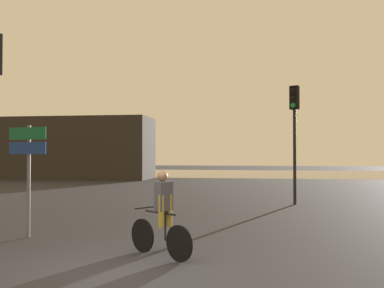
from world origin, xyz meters
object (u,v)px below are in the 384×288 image
(distant_building, at_px, (53,148))
(cyclist, at_px, (162,214))
(traffic_light_far_right, at_px, (294,122))
(direction_sign_post, at_px, (28,160))

(distant_building, xyz_separation_m, cyclist, (13.85, -23.30, -1.51))
(distant_building, relative_size, cyclist, 9.47)
(traffic_light_far_right, distance_m, direction_sign_post, 10.12)
(distant_building, height_order, cyclist, distant_building)
(distant_building, height_order, traffic_light_far_right, distant_building)
(distant_building, distance_m, direction_sign_post, 24.27)
(traffic_light_far_right, relative_size, direction_sign_post, 1.74)
(direction_sign_post, bearing_deg, cyclist, 173.68)
(distant_building, xyz_separation_m, direction_sign_post, (10.36, -21.94, -0.54))
(distant_building, relative_size, traffic_light_far_right, 3.39)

